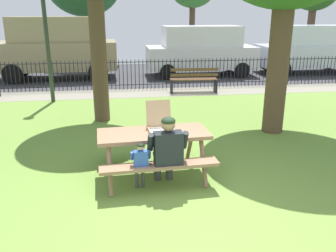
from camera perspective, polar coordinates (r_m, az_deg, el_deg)
ground at (r=6.85m, az=-0.40°, el=-4.71°), size 28.00×12.44×0.02m
cobblestone_walkway at (r=12.11m, az=-3.77°, el=5.36°), size 28.00×1.40×0.01m
street_asphalt at (r=15.93m, az=-4.80°, el=8.38°), size 28.00×6.39×0.01m
picnic_table_foreground at (r=5.80m, az=-2.38°, el=-2.61°), size 1.89×1.59×0.79m
pizza_box_open at (r=5.83m, az=-1.33°, el=0.45°), size 0.44×0.50×0.46m
adult_at_table at (r=5.34m, az=-0.14°, el=-3.77°), size 0.62×0.61×1.19m
child_at_table at (r=5.31m, az=-4.48°, el=-5.79°), size 0.31×0.30×0.81m
iron_fence_streetside at (r=12.69m, az=-4.05°, el=8.40°), size 18.40×0.03×1.04m
park_bench_center at (r=12.12m, az=4.21°, el=7.39°), size 1.62×0.56×0.85m
lamp_post_walkway at (r=11.13m, az=-19.44°, el=17.27°), size 0.28×0.28×4.44m
parked_car_left at (r=15.24m, az=-17.56°, el=12.17°), size 4.78×2.24×2.46m
parked_car_center at (r=15.45m, az=5.36°, el=12.20°), size 4.62×1.99×2.08m
parked_car_right at (r=17.25m, az=21.99°, el=11.61°), size 4.62×1.99×2.08m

